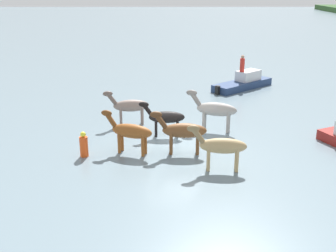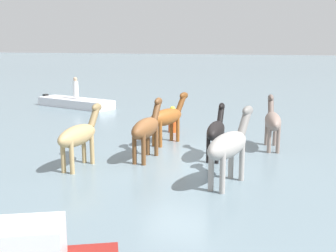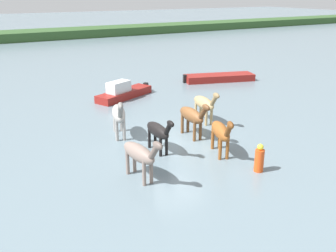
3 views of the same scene
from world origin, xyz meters
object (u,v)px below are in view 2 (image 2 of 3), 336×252
horse_lead (273,121)px  boat_motor_center (75,104)px  horse_dark_mare (216,130)px  buoy_channel_marker (173,121)px  person_helmsman_aft (76,88)px  horse_rear_stallion (79,135)px  horse_dun_straggler (167,117)px  horse_pinto_flank (229,145)px  horse_mid_herd (147,128)px

horse_lead → boat_motor_center: 13.60m
horse_dark_mare → buoy_channel_marker: size_ratio=1.96×
boat_motor_center → horse_dark_mare: bearing=-24.5°
horse_dark_mare → person_helmsman_aft: (9.99, -8.65, 0.19)m
horse_rear_stallion → buoy_channel_marker: size_ratio=2.13×
person_helmsman_aft → horse_rear_stallion: bearing=119.2°
horse_dark_mare → boat_motor_center: size_ratio=0.42×
horse_dun_straggler → horse_rear_stallion: (1.75, 3.76, -0.00)m
horse_dun_straggler → horse_pinto_flank: size_ratio=0.91×
horse_rear_stallion → horse_mid_herd: horse_mid_herd is taller
horse_lead → person_helmsman_aft: bearing=52.0°
horse_rear_stallion → horse_dun_straggler: bearing=-20.1°
horse_dun_straggler → person_helmsman_aft: (7.83, -7.13, 0.12)m
horse_dun_straggler → horse_lead: bearing=-65.0°
horse_lead → buoy_channel_marker: size_ratio=2.12×
horse_pinto_flank → boat_motor_center: horse_pinto_flank is taller
horse_dark_mare → person_helmsman_aft: size_ratio=1.88×
horse_lead → horse_dark_mare: bearing=129.0°
horse_pinto_flank → boat_motor_center: 15.54m
horse_pinto_flank → horse_lead: bearing=4.6°
horse_lead → buoy_channel_marker: bearing=60.9°
person_helmsman_aft → horse_lead: bearing=150.0°
horse_pinto_flank → person_helmsman_aft: bearing=61.0°
boat_motor_center → horse_mid_herd: bearing=-34.0°
horse_rear_stallion → boat_motor_center: 12.49m
horse_pinto_flank → boat_motor_center: bearing=61.2°
horse_dark_mare → horse_lead: size_ratio=0.92×
horse_mid_herd → buoy_channel_marker: (0.32, -4.28, -0.56)m
person_helmsman_aft → horse_dark_mare: bearing=139.1°
horse_lead → horse_rear_stallion: bearing=118.0°
horse_dark_mare → boat_motor_center: bearing=49.4°
horse_pinto_flank → horse_rear_stallion: horse_pinto_flank is taller
horse_dark_mare → horse_rear_stallion: (3.90, 2.23, 0.07)m
horse_lead → horse_pinto_flank: 4.49m
horse_dun_straggler → buoy_channel_marker: (0.36, -1.99, -0.52)m
horse_lead → person_helmsman_aft: (11.74, -6.78, 0.12)m
horse_rear_stallion → boat_motor_center: size_ratio=0.46×
horse_pinto_flank → buoy_channel_marker: 6.90m
horse_dun_straggler → buoy_channel_marker: bearing=30.2°
horse_dark_mare → person_helmsman_aft: 13.22m
horse_lead → horse_pinto_flank: bearing=159.6°
horse_lead → boat_motor_center: (11.78, -6.74, -0.85)m
horse_dun_straggler → person_helmsman_aft: horse_dun_straggler is taller
horse_dun_straggler → boat_motor_center: 10.63m
horse_pinto_flank → horse_rear_stallion: bearing=103.7°
horse_mid_herd → buoy_channel_marker: size_ratio=2.18×
horse_dun_straggler → horse_pinto_flank: 4.99m
boat_motor_center → person_helmsman_aft: size_ratio=4.43×
horse_rear_stallion → horse_mid_herd: bearing=-44.4°
horse_mid_herd → horse_pinto_flank: bearing=-117.9°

